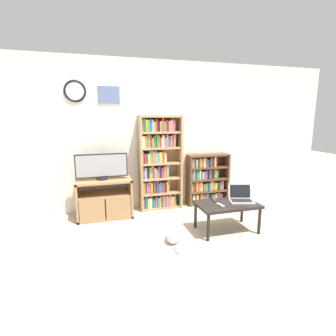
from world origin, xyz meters
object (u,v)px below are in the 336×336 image
(remote_near_laptop, at_px, (220,205))
(remote_far_from_laptop, at_px, (214,200))
(tv_stand, at_px, (104,198))
(television, at_px, (102,166))
(laptop, at_px, (241,197))
(coffee_table, at_px, (227,206))
(bookshelf_short, at_px, (206,180))
(bookshelf_tall, at_px, (158,163))
(cat, at_px, (173,235))

(remote_near_laptop, bearing_deg, remote_far_from_laptop, 76.94)
(tv_stand, relative_size, television, 1.07)
(television, bearing_deg, remote_near_laptop, -35.82)
(laptop, height_order, remote_near_laptop, laptop)
(tv_stand, relative_size, coffee_table, 1.01)
(bookshelf_short, height_order, coffee_table, bookshelf_short)
(bookshelf_short, height_order, remote_near_laptop, bookshelf_short)
(bookshelf_tall, distance_m, laptop, 1.56)
(bookshelf_short, bearing_deg, cat, -128.29)
(remote_near_laptop, height_order, cat, remote_near_laptop)
(tv_stand, height_order, remote_far_from_laptop, tv_stand)
(bookshelf_tall, distance_m, remote_far_from_laptop, 1.27)
(laptop, xyz_separation_m, remote_far_from_laptop, (-0.37, 0.13, -0.05))
(bookshelf_tall, bearing_deg, television, -169.99)
(coffee_table, bearing_deg, tv_stand, 147.82)
(laptop, xyz_separation_m, remote_near_laptop, (-0.39, -0.10, -0.05))
(coffee_table, relative_size, remote_near_laptop, 5.32)
(television, distance_m, cat, 1.63)
(remote_far_from_laptop, bearing_deg, cat, -147.12)
(television, relative_size, laptop, 2.04)
(bookshelf_tall, bearing_deg, laptop, -51.17)
(television, relative_size, remote_far_from_laptop, 4.96)
(bookshelf_tall, height_order, laptop, bookshelf_tall)
(laptop, bearing_deg, cat, -155.11)
(television, height_order, bookshelf_tall, bookshelf_tall)
(bookshelf_short, distance_m, cat, 1.77)
(tv_stand, height_order, cat, tv_stand)
(bookshelf_short, bearing_deg, remote_far_from_laptop, -108.00)
(coffee_table, distance_m, remote_far_from_laptop, 0.22)
(television, distance_m, remote_near_laptop, 1.96)
(remote_near_laptop, xyz_separation_m, remote_far_from_laptop, (0.02, 0.24, 0.00))
(coffee_table, relative_size, remote_far_from_laptop, 5.29)
(bookshelf_short, bearing_deg, television, -174.56)
(bookshelf_tall, relative_size, cat, 3.49)
(bookshelf_short, bearing_deg, tv_stand, -174.73)
(bookshelf_short, bearing_deg, laptop, -89.01)
(remote_near_laptop, xyz_separation_m, cat, (-0.71, -0.06, -0.32))
(laptop, distance_m, cat, 1.17)
(television, relative_size, bookshelf_short, 0.86)
(laptop, height_order, remote_far_from_laptop, laptop)
(tv_stand, xyz_separation_m, remote_near_laptop, (1.53, -1.12, 0.11))
(bookshelf_tall, height_order, bookshelf_short, bookshelf_tall)
(tv_stand, bearing_deg, television, -158.64)
(bookshelf_tall, distance_m, cat, 1.54)
(television, height_order, bookshelf_short, television)
(coffee_table, height_order, cat, coffee_table)
(cat, bearing_deg, tv_stand, 145.13)
(coffee_table, height_order, remote_far_from_laptop, remote_far_from_laptop)
(laptop, bearing_deg, bookshelf_short, 107.29)
(remote_far_from_laptop, distance_m, cat, 0.85)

